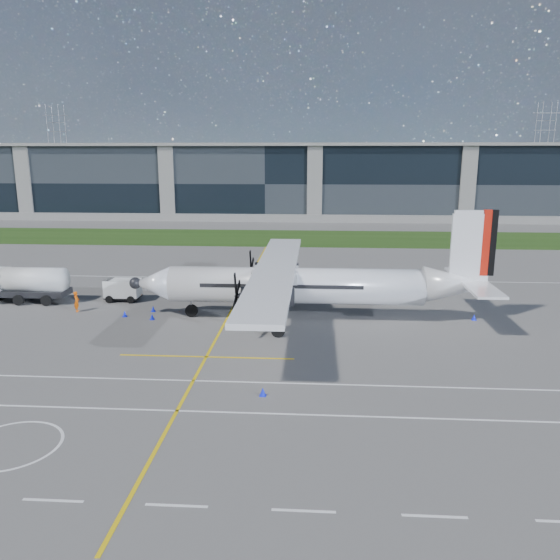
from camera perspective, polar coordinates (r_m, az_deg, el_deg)
name	(u,v)px	position (r m, az deg, el deg)	size (l,w,h in m)	color
ground	(247,246)	(82.33, -3.50, 3.61)	(400.00, 400.00, 0.00)	#5C5A57
grass_strip	(253,238)	(90.17, -2.86, 4.46)	(400.00, 18.00, 0.04)	#1F3F11
terminal_building	(269,182)	(121.15, -1.15, 10.23)	(120.00, 20.00, 15.00)	black
tree_line	(285,186)	(181.16, 0.49, 9.75)	(400.00, 6.00, 6.00)	black
pylon_west	(58,149)	(210.88, -22.16, 12.54)	(9.00, 4.60, 30.00)	gray
pylon_east	(543,149)	(204.68, 25.78, 12.23)	(9.00, 4.60, 30.00)	gray
yellow_taxiway_centerline	(239,297)	(52.84, -4.32, -1.77)	(0.20, 70.00, 0.01)	yellow
white_lane_line	(122,409)	(31.52, -16.13, -12.83)	(90.00, 0.15, 0.01)	white
turboprop_aircraft	(309,265)	(44.69, 3.03, 1.58)	(29.65, 30.75, 9.23)	white
fuel_tanker_truck	(16,285)	(56.29, -25.83, -0.43)	(8.70, 2.83, 3.26)	silver
baggage_tug	(123,290)	(53.27, -16.10, -1.01)	(3.37, 2.02, 2.02)	white
ground_crew_person	(77,300)	(50.78, -20.49, -1.98)	(0.84, 0.60, 2.08)	#F25907
safety_cone_portwing	(263,392)	(31.78, -1.81, -11.59)	(0.36, 0.36, 0.50)	#0E1DF6
safety_cone_nose_stbd	(153,309)	(49.07, -13.12, -2.95)	(0.36, 0.36, 0.50)	#0E1DF6
safety_cone_fwd	(125,314)	(48.17, -15.92, -3.41)	(0.36, 0.36, 0.50)	#0E1DF6
safety_cone_nose_port	(152,317)	(46.76, -13.22, -3.75)	(0.36, 0.36, 0.50)	#0E1DF6
safety_cone_stbdwing	(292,275)	(61.06, 1.30, 0.53)	(0.36, 0.36, 0.50)	#0E1DF6
safety_cone_tail	(474,317)	(48.17, 19.62, -3.68)	(0.36, 0.36, 0.50)	#0E1DF6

